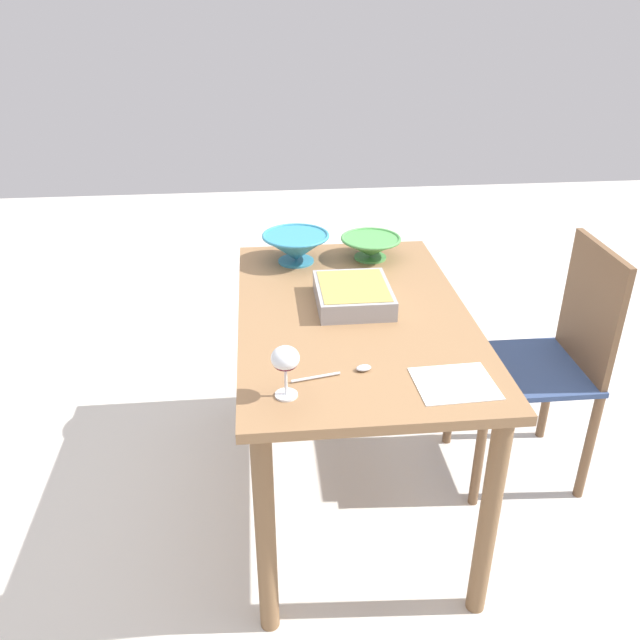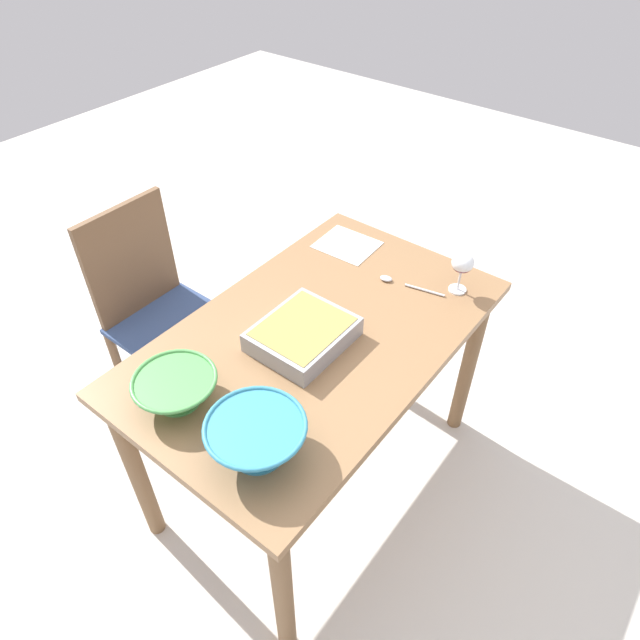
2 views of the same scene
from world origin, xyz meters
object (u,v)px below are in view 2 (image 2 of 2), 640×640
dining_table (317,358)px  napkin (347,245)px  chair (160,311)px  mixing_bowl (176,388)px  wine_glass (462,265)px  small_bowl (257,438)px  casserole_dish (303,333)px  serving_spoon (399,282)px

dining_table → napkin: (-0.45, -0.21, 0.12)m
dining_table → chair: size_ratio=1.32×
dining_table → napkin: size_ratio=5.76×
dining_table → mixing_bowl: mixing_bowl is taller
dining_table → wine_glass: (-0.47, 0.25, 0.22)m
dining_table → small_bowl: 0.51m
wine_glass → small_bowl: size_ratio=0.57×
casserole_dish → napkin: 0.56m
chair → serving_spoon: (-0.44, 0.82, 0.27)m
wine_glass → mixing_bowl: bearing=-22.4°
chair → small_bowl: chair is taller
mixing_bowl → small_bowl: size_ratio=0.91×
casserole_dish → small_bowl: (0.39, 0.17, 0.02)m
serving_spoon → napkin: (-0.08, -0.28, -0.01)m
dining_table → chair: (0.07, -0.75, -0.15)m
mixing_bowl → napkin: mixing_bowl is taller
dining_table → small_bowl: bearing=19.9°
dining_table → mixing_bowl: size_ratio=5.28×
small_bowl → serving_spoon: 0.83m
wine_glass → casserole_dish: size_ratio=0.51×
mixing_bowl → chair: bearing=-122.0°
wine_glass → serving_spoon: wine_glass is taller
mixing_bowl → small_bowl: (-0.01, 0.29, 0.01)m
mixing_bowl → napkin: size_ratio=1.09×
chair → casserole_dish: size_ratio=3.21×
serving_spoon → chair: bearing=-61.6°
wine_glass → small_bowl: 0.92m
wine_glass → serving_spoon: (0.10, -0.18, -0.10)m
chair → small_bowl: bearing=67.5°
casserole_dish → chair: bearing=-89.3°
casserole_dish → napkin: size_ratio=1.36×
casserole_dish → serving_spoon: casserole_dish is taller
dining_table → napkin: napkin is taller
dining_table → napkin: bearing=-155.0°
chair → small_bowl: 1.04m
chair → serving_spoon: bearing=118.4°
casserole_dish → napkin: casserole_dish is taller
serving_spoon → mixing_bowl: bearing=-13.7°
dining_table → wine_glass: size_ratio=8.35×
dining_table → mixing_bowl: bearing=-16.2°
small_bowl → mixing_bowl: bearing=-88.3°
wine_glass → napkin: bearing=-88.5°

